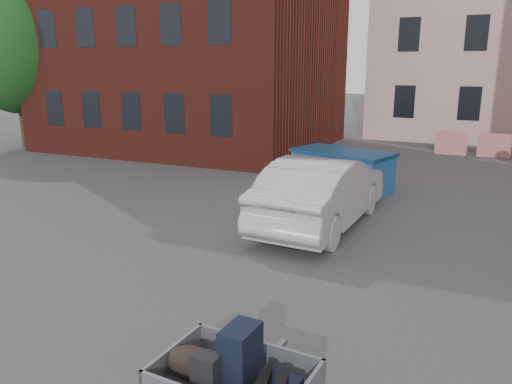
% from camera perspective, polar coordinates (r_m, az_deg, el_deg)
% --- Properties ---
extents(ground, '(120.00, 120.00, 0.00)m').
position_cam_1_polar(ground, '(9.54, 0.05, -9.02)').
color(ground, '#38383A').
rests_on(ground, ground).
extents(far_building, '(6.00, 6.00, 8.00)m').
position_cam_1_polar(far_building, '(38.16, -14.39, 14.23)').
color(far_building, maroon).
rests_on(far_building, ground).
extents(tree, '(5.28, 5.28, 8.30)m').
position_cam_1_polar(tree, '(25.97, -25.85, 16.03)').
color(tree, '#3D2B1C').
rests_on(tree, ground).
extents(barriers, '(4.70, 0.18, 1.00)m').
position_cam_1_polar(barriers, '(23.23, 25.58, 4.81)').
color(barriers, red).
rests_on(barriers, ground).
extents(trailer, '(1.67, 1.85, 1.20)m').
position_cam_1_polar(trailer, '(5.55, -2.61, -20.60)').
color(trailer, black).
rests_on(trailer, ground).
extents(dumpster, '(3.30, 2.39, 1.25)m').
position_cam_1_polar(dumpster, '(15.57, 9.80, 2.43)').
color(dumpster, '#1F5594').
rests_on(dumpster, ground).
extents(silver_car, '(2.03, 5.19, 1.68)m').
position_cam_1_polar(silver_car, '(12.04, 7.55, 0.07)').
color(silver_car, silver).
rests_on(silver_car, ground).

